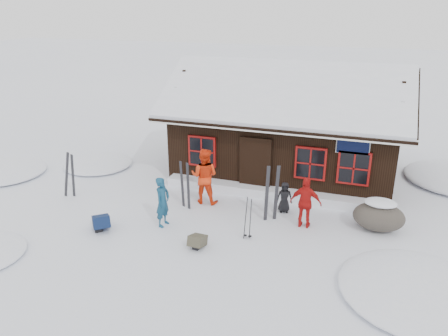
# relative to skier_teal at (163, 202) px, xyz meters

# --- Properties ---
(ground) EXTENTS (120.00, 120.00, 0.00)m
(ground) POSITION_rel_skier_teal_xyz_m (1.10, 0.81, -0.78)
(ground) COLOR white
(ground) RESTS_ON ground
(mountain_hut) EXTENTS (8.90, 6.09, 4.42)m
(mountain_hut) POSITION_rel_skier_teal_xyz_m (2.60, 5.79, 0.80)
(mountain_hut) COLOR black
(mountain_hut) RESTS_ON ground
(snow_drift) EXTENTS (7.60, 0.60, 0.35)m
(snow_drift) POSITION_rel_skier_teal_xyz_m (2.60, 3.06, -0.60)
(snow_drift) COLOR white
(snow_drift) RESTS_ON ground
(snow_mounds) EXTENTS (20.60, 13.20, 0.48)m
(snow_mounds) POSITION_rel_skier_teal_xyz_m (2.75, 2.67, -0.78)
(snow_mounds) COLOR white
(snow_mounds) RESTS_ON ground
(skier_teal) EXTENTS (0.44, 0.61, 1.56)m
(skier_teal) POSITION_rel_skier_teal_xyz_m (0.00, 0.00, 0.00)
(skier_teal) COLOR navy
(skier_teal) RESTS_ON ground
(skier_orange_left) EXTENTS (0.97, 0.78, 1.91)m
(skier_orange_left) POSITION_rel_skier_teal_xyz_m (0.59, 1.94, 0.18)
(skier_orange_left) COLOR #F03811
(skier_orange_left) RESTS_ON ground
(skier_orange_right) EXTENTS (0.94, 0.39, 1.60)m
(skier_orange_right) POSITION_rel_skier_teal_xyz_m (4.09, 1.29, 0.02)
(skier_orange_right) COLOR #B71512
(skier_orange_right) RESTS_ON ground
(skier_crouched) EXTENTS (0.58, 0.46, 1.02)m
(skier_crouched) POSITION_rel_skier_teal_xyz_m (3.29, 2.10, -0.27)
(skier_crouched) COLOR black
(skier_crouched) RESTS_ON ground
(boulder) EXTENTS (1.51, 1.13, 0.87)m
(boulder) POSITION_rel_skier_teal_xyz_m (6.19, 1.84, -0.33)
(boulder) COLOR #524B42
(boulder) RESTS_ON ground
(ski_pair_left) EXTENTS (0.62, 0.18, 1.68)m
(ski_pair_left) POSITION_rel_skier_teal_xyz_m (-3.97, 0.85, 0.01)
(ski_pair_left) COLOR black
(ski_pair_left) RESTS_ON ground
(ski_pair_mid) EXTENTS (0.40, 0.17, 1.65)m
(ski_pair_mid) POSITION_rel_skier_teal_xyz_m (0.14, 1.36, -0.01)
(ski_pair_mid) COLOR black
(ski_pair_mid) RESTS_ON ground
(ski_pair_right) EXTENTS (0.43, 0.25, 1.85)m
(ski_pair_right) POSITION_rel_skier_teal_xyz_m (3.02, 1.42, 0.09)
(ski_pair_right) COLOR black
(ski_pair_right) RESTS_ON ground
(ski_poles) EXTENTS (0.24, 0.12, 1.32)m
(ski_poles) POSITION_rel_skier_teal_xyz_m (2.65, 0.05, -0.16)
(ski_poles) COLOR black
(ski_poles) RESTS_ON ground
(backpack_blue) EXTENTS (0.78, 0.80, 0.35)m
(backpack_blue) POSITION_rel_skier_teal_xyz_m (-1.64, -0.85, -0.61)
(backpack_blue) COLOR #0F1D41
(backpack_blue) RESTS_ON ground
(backpack_olive) EXTENTS (0.42, 0.55, 0.29)m
(backpack_olive) POSITION_rel_skier_teal_xyz_m (1.47, -0.88, -0.64)
(backpack_olive) COLOR #454031
(backpack_olive) RESTS_ON ground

